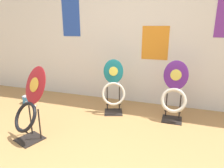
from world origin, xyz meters
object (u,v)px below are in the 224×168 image
at_px(toilet_seat_display_teal_sax, 113,89).
at_px(toilet_seat_display_purple_note, 174,94).
at_px(paint_can, 27,99).
at_px(toilet_seat_display_crimson_swirl, 30,105).

relative_size(toilet_seat_display_teal_sax, toilet_seat_display_purple_note, 0.97).
bearing_deg(paint_can, toilet_seat_display_teal_sax, 4.34).
relative_size(toilet_seat_display_crimson_swirl, toilet_seat_display_teal_sax, 1.04).
bearing_deg(toilet_seat_display_teal_sax, toilet_seat_display_purple_note, 1.94).
bearing_deg(toilet_seat_display_crimson_swirl, paint_can, 134.44).
height_order(toilet_seat_display_crimson_swirl, toilet_seat_display_purple_note, toilet_seat_display_crimson_swirl).
height_order(toilet_seat_display_purple_note, paint_can, toilet_seat_display_purple_note).
bearing_deg(paint_can, toilet_seat_display_crimson_swirl, -45.56).
xyz_separation_m(toilet_seat_display_crimson_swirl, toilet_seat_display_teal_sax, (0.69, 1.04, -0.04)).
bearing_deg(toilet_seat_display_teal_sax, toilet_seat_display_crimson_swirl, -123.41).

